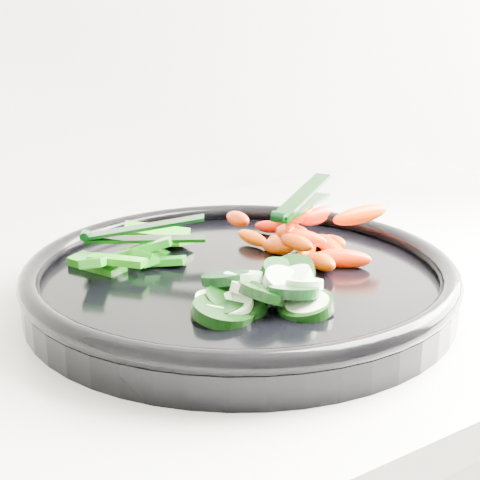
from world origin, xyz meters
TOP-DOWN VIEW (x-y plane):
  - veggie_tray at (0.38, 1.63)m, footprint 0.44×0.44m
  - cucumber_pile at (0.35, 1.57)m, footprint 0.13×0.12m
  - carrot_pile at (0.46, 1.65)m, footprint 0.15×0.16m
  - pepper_pile at (0.32, 1.71)m, footprint 0.13×0.11m
  - tong_carrot at (0.46, 1.65)m, footprint 0.11×0.07m
  - tong_pepper at (0.32, 1.71)m, footprint 0.11×0.07m

SIDE VIEW (x-z plane):
  - veggie_tray at x=0.38m, z-range 0.93..0.97m
  - cucumber_pile at x=0.35m, z-range 0.94..0.98m
  - pepper_pile at x=0.32m, z-range 0.95..0.98m
  - carrot_pile at x=0.46m, z-range 0.95..1.00m
  - tong_pepper at x=0.32m, z-range 0.97..0.99m
  - tong_carrot at x=0.46m, z-range 0.99..1.02m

